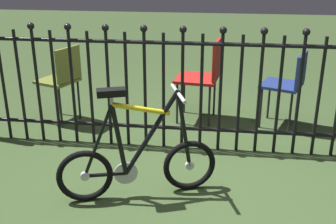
{
  "coord_description": "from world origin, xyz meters",
  "views": [
    {
      "loc": [
        0.21,
        -2.93,
        1.78
      ],
      "look_at": [
        -0.18,
        0.21,
        0.55
      ],
      "focal_mm": 44.84,
      "sensor_mm": 36.0,
      "label": 1
    }
  ],
  "objects_px": {
    "chair_navy": "(289,82)",
    "chair_red": "(205,73)",
    "bicycle": "(138,161)",
    "chair_olive": "(62,76)"
  },
  "relations": [
    {
      "from": "chair_navy",
      "to": "chair_red",
      "type": "distance_m",
      "value": 0.88
    },
    {
      "from": "chair_navy",
      "to": "chair_red",
      "type": "height_order",
      "value": "chair_red"
    },
    {
      "from": "chair_navy",
      "to": "chair_olive",
      "type": "bearing_deg",
      "value": -176.03
    },
    {
      "from": "chair_olive",
      "to": "chair_red",
      "type": "bearing_deg",
      "value": 9.44
    },
    {
      "from": "bicycle",
      "to": "chair_navy",
      "type": "distance_m",
      "value": 2.01
    },
    {
      "from": "chair_navy",
      "to": "chair_red",
      "type": "bearing_deg",
      "value": 174.45
    },
    {
      "from": "chair_navy",
      "to": "chair_olive",
      "type": "xyz_separation_m",
      "value": [
        -2.37,
        -0.16,
        0.02
      ]
    },
    {
      "from": "bicycle",
      "to": "chair_red",
      "type": "distance_m",
      "value": 1.68
    },
    {
      "from": "chair_red",
      "to": "chair_olive",
      "type": "bearing_deg",
      "value": -170.56
    },
    {
      "from": "chair_navy",
      "to": "chair_red",
      "type": "relative_size",
      "value": 0.9
    }
  ]
}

